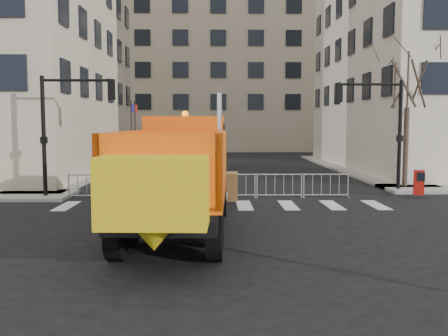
{
  "coord_description": "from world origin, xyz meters",
  "views": [
    {
      "loc": [
        -0.54,
        -14.55,
        3.33
      ],
      "look_at": [
        -0.19,
        2.5,
        1.8
      ],
      "focal_mm": 40.0,
      "sensor_mm": 36.0,
      "label": 1
    }
  ],
  "objects_px": {
    "plow_truck": "(177,172)",
    "cop_c": "(211,181)",
    "cop_b": "(173,180)",
    "newspaper_box": "(419,182)",
    "worker": "(126,178)",
    "cop_a": "(177,177)"
  },
  "relations": [
    {
      "from": "plow_truck",
      "to": "cop_c",
      "type": "xyz_separation_m",
      "value": [
        0.97,
        6.69,
        -1.06
      ]
    },
    {
      "from": "cop_b",
      "to": "newspaper_box",
      "type": "xyz_separation_m",
      "value": [
        10.9,
        0.74,
        -0.23
      ]
    },
    {
      "from": "worker",
      "to": "newspaper_box",
      "type": "distance_m",
      "value": 12.95
    },
    {
      "from": "cop_b",
      "to": "cop_c",
      "type": "xyz_separation_m",
      "value": [
        1.63,
        0.09,
        -0.08
      ]
    },
    {
      "from": "cop_a",
      "to": "worker",
      "type": "relative_size",
      "value": 1.18
    },
    {
      "from": "cop_c",
      "to": "cop_b",
      "type": "bearing_deg",
      "value": -35.71
    },
    {
      "from": "plow_truck",
      "to": "worker",
      "type": "xyz_separation_m",
      "value": [
        -2.7,
        6.76,
        -0.9
      ]
    },
    {
      "from": "cop_c",
      "to": "worker",
      "type": "height_order",
      "value": "worker"
    },
    {
      "from": "plow_truck",
      "to": "cop_a",
      "type": "height_order",
      "value": "plow_truck"
    },
    {
      "from": "cop_a",
      "to": "cop_b",
      "type": "height_order",
      "value": "cop_a"
    },
    {
      "from": "newspaper_box",
      "to": "cop_c",
      "type": "bearing_deg",
      "value": -156.04
    },
    {
      "from": "cop_a",
      "to": "cop_c",
      "type": "height_order",
      "value": "cop_a"
    },
    {
      "from": "newspaper_box",
      "to": "worker",
      "type": "bearing_deg",
      "value": -157.47
    },
    {
      "from": "plow_truck",
      "to": "newspaper_box",
      "type": "bearing_deg",
      "value": -52.0
    },
    {
      "from": "cop_c",
      "to": "worker",
      "type": "bearing_deg",
      "value": -40.02
    },
    {
      "from": "plow_truck",
      "to": "cop_c",
      "type": "relative_size",
      "value": 6.6
    },
    {
      "from": "cop_b",
      "to": "cop_c",
      "type": "bearing_deg",
      "value": -150.34
    },
    {
      "from": "cop_a",
      "to": "cop_b",
      "type": "xyz_separation_m",
      "value": [
        -0.15,
        -0.36,
        -0.09
      ]
    },
    {
      "from": "cop_b",
      "to": "plow_truck",
      "type": "bearing_deg",
      "value": 122.16
    },
    {
      "from": "newspaper_box",
      "to": "cop_a",
      "type": "bearing_deg",
      "value": -158.02
    },
    {
      "from": "cop_c",
      "to": "worker",
      "type": "distance_m",
      "value": 3.67
    },
    {
      "from": "plow_truck",
      "to": "cop_a",
      "type": "xyz_separation_m",
      "value": [
        -0.52,
        6.96,
        -0.9
      ]
    }
  ]
}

